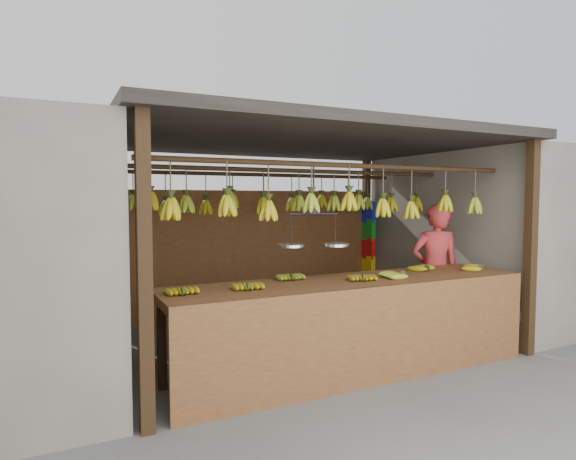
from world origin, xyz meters
TOP-DOWN VIEW (x-y plane):
  - ground at (0.00, 0.00)m, footprint 80.00×80.00m
  - stall at (0.00, 0.33)m, footprint 4.30×3.30m
  - neighbor_right at (3.60, 0.00)m, footprint 3.00×3.00m
  - counter at (-0.01, -1.24)m, footprint 3.67×0.84m
  - hanging_bananas at (-0.00, -0.00)m, footprint 3.61×2.22m
  - balance_scale at (-0.37, -1.00)m, footprint 0.67×0.37m
  - vendor at (1.52, -0.60)m, footprint 0.69×0.57m
  - bag_bundles at (1.94, 1.35)m, footprint 0.08×0.26m

SIDE VIEW (x-z plane):
  - ground at x=0.00m, z-range 0.00..0.00m
  - counter at x=-0.01m, z-range 0.23..1.19m
  - vendor at x=1.52m, z-range 0.00..1.62m
  - bag_bundles at x=1.94m, z-range 0.44..1.65m
  - neighbor_right at x=3.60m, z-range 0.00..2.30m
  - balance_scale at x=-0.37m, z-range 0.90..1.67m
  - hanging_bananas at x=0.00m, z-range 1.42..1.81m
  - stall at x=0.00m, z-range 0.77..3.17m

